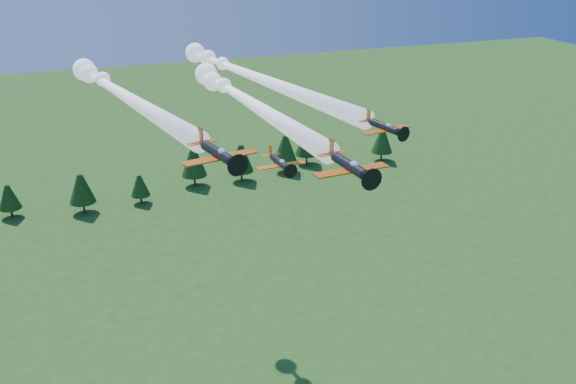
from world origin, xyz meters
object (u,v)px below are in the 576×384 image
object	(u,v)px
plane_slot	(280,162)
plane_lead	(246,100)
plane_left	(121,93)
plane_right	(252,75)

from	to	relation	value
plane_slot	plane_lead	bearing A→B (deg)	86.20
plane_left	plane_slot	distance (m)	27.70
plane_left	plane_right	world-z (taller)	plane_left
plane_lead	plane_slot	distance (m)	15.45
plane_lead	plane_right	bearing A→B (deg)	65.27
plane_right	plane_slot	size ratio (longest dim) A/B	8.72
plane_right	plane_lead	bearing A→B (deg)	-121.53
plane_right	plane_slot	bearing A→B (deg)	-111.51
plane_lead	plane_left	size ratio (longest dim) A/B	0.98
plane_lead	plane_left	world-z (taller)	plane_left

